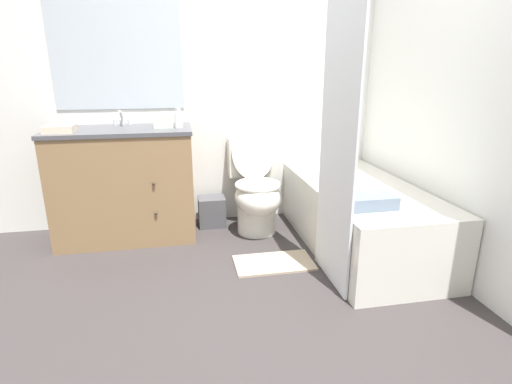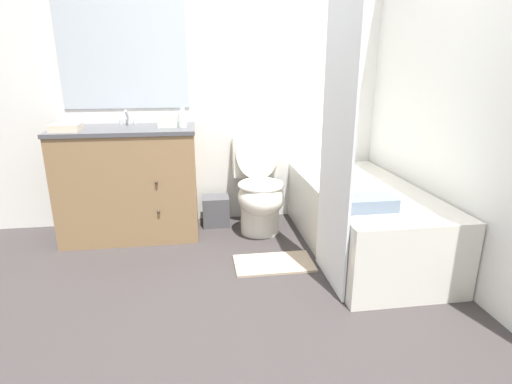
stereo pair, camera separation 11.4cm
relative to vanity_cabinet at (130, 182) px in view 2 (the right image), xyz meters
The scene contains 14 objects.
ground_plane 1.70m from the vanity_cabinet, 61.16° to the right, with size 14.00×14.00×0.00m, color #383333.
wall_back 1.16m from the vanity_cabinet, 20.38° to the left, with size 8.00×0.06×2.50m.
wall_right 2.36m from the vanity_cabinet, 15.32° to the right, with size 0.05×2.71×2.50m.
vanity_cabinet is the anchor object (origin of this frame).
sink_faucet 0.50m from the vanity_cabinet, 90.00° to the left, with size 0.14×0.12×0.12m.
toilet 1.04m from the vanity_cabinet, ahead, with size 0.39×0.65×0.85m.
bathtub 1.82m from the vanity_cabinet, 17.01° to the right, with size 0.75×1.59×0.49m.
shower_curtain 1.74m from the vanity_cabinet, 35.82° to the right, with size 0.01×0.53×1.96m.
wastebasket 0.76m from the vanity_cabinet, ahead, with size 0.23×0.19×0.25m.
tissue_box 0.58m from the vanity_cabinet, ahead, with size 0.14×0.15×0.11m.
soap_dispenser 0.66m from the vanity_cabinet, ahead, with size 0.06×0.06×0.15m.
hand_towel_folded 0.61m from the vanity_cabinet, 162.83° to the right, with size 0.20×0.17×0.05m.
bath_towel_folded 1.85m from the vanity_cabinet, 32.87° to the right, with size 0.32×0.20×0.08m.
bath_mat 1.33m from the vanity_cabinet, 34.12° to the right, with size 0.55×0.31×0.02m.
Camera 2 is at (-0.25, -1.73, 1.31)m, focal length 28.00 mm.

